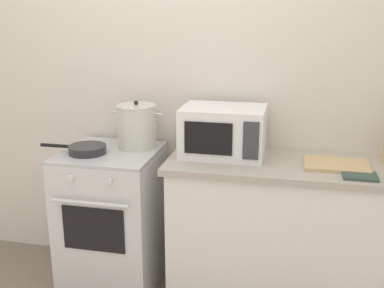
# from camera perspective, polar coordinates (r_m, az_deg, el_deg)

# --- Properties ---
(back_wall) EXTENTS (4.40, 0.10, 2.50)m
(back_wall) POSITION_cam_1_polar(r_m,az_deg,el_deg) (3.11, 3.54, 6.17)
(back_wall) COLOR silver
(back_wall) RESTS_ON ground_plane
(lower_cabinet_right) EXTENTS (1.64, 0.56, 0.88)m
(lower_cabinet_right) POSITION_cam_1_polar(r_m,az_deg,el_deg) (3.00, 13.79, -11.08)
(lower_cabinet_right) COLOR white
(lower_cabinet_right) RESTS_ON ground_plane
(countertop_right) EXTENTS (1.70, 0.60, 0.04)m
(countertop_right) POSITION_cam_1_polar(r_m,az_deg,el_deg) (2.82, 14.42, -2.72)
(countertop_right) COLOR #ADA393
(countertop_right) RESTS_ON lower_cabinet_right
(stove) EXTENTS (0.60, 0.64, 0.92)m
(stove) POSITION_cam_1_polar(r_m,az_deg,el_deg) (3.17, -9.63, -8.82)
(stove) COLOR silver
(stove) RESTS_ON ground_plane
(stock_pot) EXTENTS (0.34, 0.26, 0.31)m
(stock_pot) POSITION_cam_1_polar(r_m,az_deg,el_deg) (3.03, -6.74, 2.18)
(stock_pot) COLOR beige
(stock_pot) RESTS_ON stove
(frying_pan) EXTENTS (0.43, 0.23, 0.05)m
(frying_pan) POSITION_cam_1_polar(r_m,az_deg,el_deg) (2.99, -12.77, -0.62)
(frying_pan) COLOR #28282B
(frying_pan) RESTS_ON stove
(microwave) EXTENTS (0.50, 0.37, 0.30)m
(microwave) POSITION_cam_1_polar(r_m,az_deg,el_deg) (2.85, 3.85, 1.56)
(microwave) COLOR white
(microwave) RESTS_ON countertop_right
(cutting_board) EXTENTS (0.36, 0.26, 0.02)m
(cutting_board) POSITION_cam_1_polar(r_m,az_deg,el_deg) (2.80, 17.18, -2.42)
(cutting_board) COLOR tan
(cutting_board) RESTS_ON countertop_right
(oven_mitt) EXTENTS (0.18, 0.14, 0.02)m
(oven_mitt) POSITION_cam_1_polar(r_m,az_deg,el_deg) (2.66, 19.79, -3.67)
(oven_mitt) COLOR #384C42
(oven_mitt) RESTS_ON countertop_right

